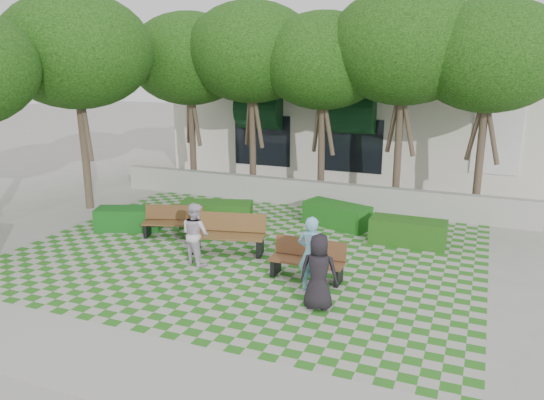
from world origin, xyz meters
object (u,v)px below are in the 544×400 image
at_px(bench_west, 173,222).
at_px(person_blue, 311,254).
at_px(hedge_midleft, 216,214).
at_px(bench_mid, 228,234).
at_px(person_white, 195,234).
at_px(hedge_west, 129,219).
at_px(person_dark, 319,272).
at_px(bench_east, 308,260).
at_px(hedge_midright, 337,215).
at_px(hedge_east, 408,232).

bearing_deg(bench_west, person_blue, -41.62).
bearing_deg(hedge_midleft, bench_mid, -54.65).
relative_size(person_blue, person_white, 1.10).
relative_size(bench_west, hedge_west, 0.94).
xyz_separation_m(bench_mid, person_dark, (3.23, -2.26, 0.30)).
bearing_deg(person_white, hedge_midleft, -49.97).
relative_size(person_dark, person_white, 1.02).
height_order(bench_east, person_dark, person_dark).
height_order(hedge_midright, hedge_midleft, hedge_midleft).
distance_m(bench_east, person_white, 2.94).
height_order(bench_east, person_white, person_white).
distance_m(bench_mid, person_blue, 3.23).
bearing_deg(person_blue, bench_mid, -25.04).
bearing_deg(bench_mid, person_dark, -47.65).
xyz_separation_m(hedge_east, hedge_midleft, (-5.77, -0.51, 0.02)).
bearing_deg(hedge_west, hedge_east, 12.78).
bearing_deg(bench_east, hedge_midright, 96.37).
bearing_deg(person_blue, hedge_midleft, -36.35).
distance_m(hedge_east, person_white, 5.93).
bearing_deg(person_dark, hedge_midleft, -50.83).
distance_m(hedge_midright, person_blue, 4.96).
bearing_deg(hedge_east, person_dark, -103.47).
xyz_separation_m(bench_mid, person_white, (-0.39, -1.02, 0.29)).
relative_size(bench_east, person_blue, 1.01).
relative_size(hedge_west, person_blue, 1.11).
height_order(bench_mid, bench_west, bench_mid).
bearing_deg(person_dark, bench_mid, -43.38).
distance_m(hedge_midright, person_white, 5.04).
relative_size(bench_west, person_dark, 1.12).
distance_m(hedge_east, hedge_midright, 2.44).
bearing_deg(person_blue, hedge_east, -107.85).
height_order(bench_west, hedge_midright, bench_west).
bearing_deg(bench_west, bench_east, -35.71).
height_order(bench_east, person_blue, person_blue).
relative_size(bench_mid, bench_west, 1.16).
xyz_separation_m(hedge_midright, person_blue, (0.74, -4.87, 0.51)).
xyz_separation_m(hedge_east, hedge_west, (-8.07, -1.83, -0.02)).
xyz_separation_m(bench_east, hedge_west, (-6.23, 1.50, -0.11)).
bearing_deg(person_white, bench_east, -155.20).
relative_size(bench_mid, hedge_midleft, 0.96).
bearing_deg(person_dark, person_white, -27.35).
height_order(bench_mid, hedge_midright, bench_mid).
bearing_deg(hedge_east, bench_east, -118.96).
xyz_separation_m(hedge_midright, hedge_west, (-5.79, -2.70, -0.02)).
xyz_separation_m(hedge_midleft, hedge_west, (-2.31, -1.32, -0.04)).
distance_m(hedge_west, person_white, 3.74).
bearing_deg(bench_west, hedge_midright, 15.11).
height_order(bench_mid, person_blue, person_blue).
distance_m(bench_west, person_dark, 6.06).
distance_m(bench_mid, person_white, 1.13).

